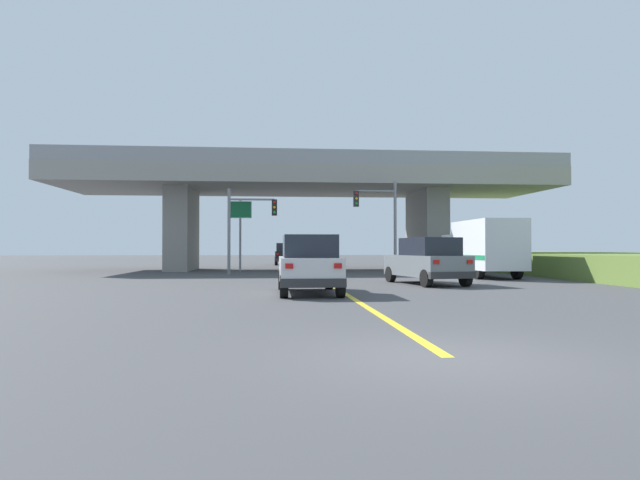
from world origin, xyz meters
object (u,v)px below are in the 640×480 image
(suv_crossing, at_px, (427,261))
(sedan_oncoming, at_px, (285,254))
(suv_lead, at_px, (309,264))
(traffic_signal_farside, at_px, (246,220))
(box_truck, at_px, (483,247))
(traffic_signal_nearside, at_px, (382,215))
(highway_sign, at_px, (240,218))

(suv_crossing, height_order, sedan_oncoming, same)
(suv_lead, height_order, traffic_signal_farside, traffic_signal_farside)
(suv_crossing, distance_m, box_truck, 7.27)
(box_truck, xyz_separation_m, traffic_signal_farside, (-12.93, 4.12, 1.65))
(sedan_oncoming, distance_m, traffic_signal_farside, 18.78)
(box_truck, distance_m, traffic_signal_nearside, 6.72)
(suv_lead, height_order, highway_sign, highway_sign)
(box_truck, height_order, traffic_signal_farside, traffic_signal_farside)
(suv_lead, xyz_separation_m, suv_crossing, (5.44, 4.35, 0.00))
(suv_crossing, relative_size, box_truck, 0.71)
(highway_sign, bearing_deg, box_truck, -30.05)
(box_truck, bearing_deg, highway_sign, 149.95)
(box_truck, bearing_deg, suv_lead, -135.74)
(suv_crossing, relative_size, highway_sign, 1.04)
(suv_crossing, xyz_separation_m, traffic_signal_nearside, (0.01, 9.91, 2.60))
(sedan_oncoming, bearing_deg, box_truck, -65.80)
(suv_lead, distance_m, sedan_oncoming, 32.43)
(suv_crossing, distance_m, traffic_signal_farside, 12.89)
(traffic_signal_nearside, bearing_deg, suv_crossing, -90.05)
(sedan_oncoming, height_order, highway_sign, highway_sign)
(box_truck, relative_size, sedan_oncoming, 1.50)
(box_truck, height_order, highway_sign, highway_sign)
(sedan_oncoming, height_order, traffic_signal_farside, traffic_signal_farside)
(traffic_signal_nearside, bearing_deg, suv_lead, -110.93)
(traffic_signal_farside, relative_size, highway_sign, 1.06)
(suv_crossing, relative_size, traffic_signal_nearside, 0.88)
(suv_crossing, bearing_deg, sedan_oncoming, 89.97)
(traffic_signal_farside, bearing_deg, suv_lead, -78.70)
(box_truck, distance_m, highway_sign, 15.70)
(sedan_oncoming, xyz_separation_m, traffic_signal_nearside, (5.46, -18.17, 2.60))
(sedan_oncoming, bearing_deg, traffic_signal_nearside, -73.28)
(traffic_signal_nearside, height_order, highway_sign, traffic_signal_nearside)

